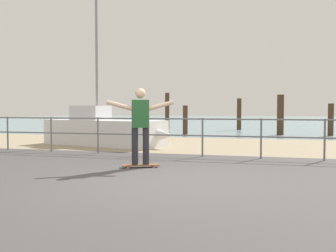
# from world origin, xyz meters

# --- Properties ---
(ground_plane) EXTENTS (24.00, 10.00, 0.04)m
(ground_plane) POSITION_xyz_m (0.00, -1.00, 0.00)
(ground_plane) COLOR #474444
(ground_plane) RESTS_ON ground
(beach_strip) EXTENTS (24.00, 6.00, 0.04)m
(beach_strip) POSITION_xyz_m (0.00, 7.00, 0.00)
(beach_strip) COLOR tan
(beach_strip) RESTS_ON ground
(sea_surface) EXTENTS (72.00, 50.00, 0.04)m
(sea_surface) POSITION_xyz_m (0.00, 35.00, 0.00)
(sea_surface) COLOR #75939E
(sea_surface) RESTS_ON ground
(railing_fence) EXTENTS (12.13, 0.05, 1.05)m
(railing_fence) POSITION_xyz_m (-1.45, 3.60, 0.69)
(railing_fence) COLOR slate
(railing_fence) RESTS_ON ground
(sailboat) EXTENTS (5.06, 2.43, 5.26)m
(sailboat) POSITION_xyz_m (-3.66, 5.82, 0.52)
(sailboat) COLOR silver
(sailboat) RESTS_ON ground
(skateboard) EXTENTS (0.81, 0.52, 0.08)m
(skateboard) POSITION_xyz_m (-0.93, 1.42, 0.07)
(skateboard) COLOR brown
(skateboard) RESTS_ON ground
(skateboarder) EXTENTS (1.35, 0.69, 1.65)m
(skateboarder) POSITION_xyz_m (-0.93, 1.42, 1.02)
(skateboarder) COLOR #26262B
(skateboarder) RESTS_ON skateboard
(groyne_post_0) EXTENTS (0.28, 0.28, 2.31)m
(groyne_post_0) POSITION_xyz_m (-4.54, 17.04, 1.15)
(groyne_post_0) COLOR #422D1E
(groyne_post_0) RESTS_ON ground
(groyne_post_1) EXTENTS (0.25, 0.25, 1.45)m
(groyne_post_1) POSITION_xyz_m (-2.26, 12.04, 0.73)
(groyne_post_1) COLOR #422D1E
(groyne_post_1) RESTS_ON ground
(groyne_post_2) EXTENTS (0.27, 0.27, 1.92)m
(groyne_post_2) POSITION_xyz_m (0.02, 16.87, 0.96)
(groyne_post_2) COLOR #422D1E
(groyne_post_2) RESTS_ON ground
(groyne_post_3) EXTENTS (0.33, 0.33, 1.97)m
(groyne_post_3) POSITION_xyz_m (2.30, 12.76, 0.99)
(groyne_post_3) COLOR #422D1E
(groyne_post_3) RESTS_ON ground
(groyne_post_4) EXTENTS (0.26, 0.26, 1.54)m
(groyne_post_4) POSITION_xyz_m (4.58, 12.84, 0.77)
(groyne_post_4) COLOR #422D1E
(groyne_post_4) RESTS_ON ground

